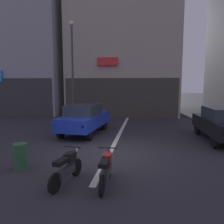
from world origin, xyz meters
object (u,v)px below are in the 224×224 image
Objects in this scene: car_silver_down_street at (150,104)px; street_lamp at (72,62)px; motorcycle_red_row_left_mid at (106,169)px; trash_bin at (20,156)px; car_blue_crossing_near at (84,118)px; motorcycle_black_row_leftmost at (67,168)px; car_black_parked_kerbside at (223,123)px.

car_silver_down_street is 8.27m from street_lamp.
motorcycle_red_row_left_mid reaches higher than trash_bin.
car_blue_crossing_near is 2.55× the size of motorcycle_red_row_left_mid.
car_silver_down_street is 14.78m from trash_bin.
motorcycle_black_row_leftmost is 2.01m from trash_bin.
street_lamp reaches higher than car_black_parked_kerbside.
car_black_parked_kerbside is 10.44m from street_lamp.
car_blue_crossing_near is 6.16m from motorcycle_black_row_leftmost.
street_lamp reaches higher than car_silver_down_street.
car_black_parked_kerbside reaches higher than motorcycle_red_row_left_mid.
motorcycle_black_row_leftmost is 1.94× the size of trash_bin.
car_silver_down_street is 15.10m from motorcycle_black_row_leftmost.
car_silver_down_street reaches higher than motorcycle_black_row_leftmost.
motorcycle_red_row_left_mid is (1.09, 0.06, 0.00)m from motorcycle_black_row_leftmost.
street_lamp is at bearing -137.74° from car_silver_down_street.
motorcycle_black_row_leftmost is at bearing -22.69° from trash_bin.
car_black_parked_kerbside is at bearing -25.92° from street_lamp.
motorcycle_red_row_left_mid is at bearing -69.21° from car_blue_crossing_near.
car_blue_crossing_near is 2.58× the size of motorcycle_black_row_leftmost.
car_blue_crossing_near reaches higher than motorcycle_red_row_left_mid.
motorcycle_black_row_leftmost is (1.18, -6.04, -0.43)m from car_blue_crossing_near.
street_lamp reaches higher than car_blue_crossing_near.
car_black_parked_kerbside reaches higher than motorcycle_black_row_leftmost.
motorcycle_red_row_left_mid is (2.27, -5.97, -0.43)m from car_blue_crossing_near.
car_blue_crossing_near is at bearing 175.64° from car_black_parked_kerbside.
car_blue_crossing_near reaches higher than trash_bin.
motorcycle_black_row_leftmost is at bearing -136.62° from car_black_parked_kerbside.
car_silver_down_street is 0.58× the size of street_lamp.
car_black_parked_kerbside and car_silver_down_street have the same top height.
trash_bin is at bearing -82.47° from street_lamp.
car_blue_crossing_near is at bearing -112.73° from car_silver_down_street.
street_lamp is 10.97m from motorcycle_black_row_leftmost.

